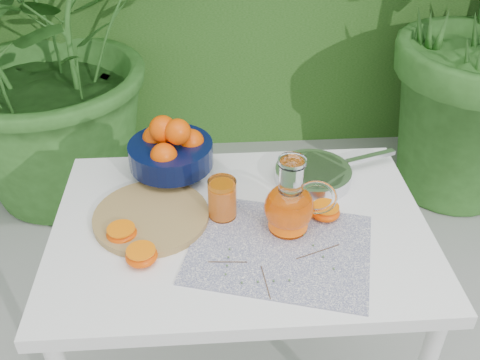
{
  "coord_description": "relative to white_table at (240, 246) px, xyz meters",
  "views": [
    {
      "loc": [
        -0.06,
        -1.12,
        1.68
      ],
      "look_at": [
        0.01,
        -0.01,
        0.88
      ],
      "focal_mm": 40.0,
      "sensor_mm": 36.0,
      "label": 1
    }
  ],
  "objects": [
    {
      "name": "placemat",
      "position": [
        0.09,
        -0.1,
        0.08
      ],
      "size": [
        0.53,
        0.46,
        0.0
      ],
      "primitive_type": "cube",
      "rotation": [
        0.0,
        0.0,
        -0.28
      ],
      "color": "#0D1249",
      "rests_on": "white_table"
    },
    {
      "name": "potted_plant_right",
      "position": [
        1.11,
        1.19,
        0.24
      ],
      "size": [
        2.55,
        2.55,
        1.81
      ],
      "primitive_type": "imported",
      "rotation": [
        0.0,
        0.0,
        2.27
      ],
      "color": "#2B591E",
      "rests_on": "ground"
    },
    {
      "name": "thyme_sprigs",
      "position": [
        0.07,
        -0.16,
        0.09
      ],
      "size": [
        0.33,
        0.21,
        0.01
      ],
      "color": "#503724",
      "rests_on": "white_table"
    },
    {
      "name": "fruit_bowl",
      "position": [
        -0.19,
        0.25,
        0.17
      ],
      "size": [
        0.3,
        0.3,
        0.2
      ],
      "color": "black",
      "rests_on": "white_table"
    },
    {
      "name": "saute_pan",
      "position": [
        0.23,
        0.19,
        0.1
      ],
      "size": [
        0.41,
        0.28,
        0.04
      ],
      "color": "silver",
      "rests_on": "white_table"
    },
    {
      "name": "potted_plant_left",
      "position": [
        -0.81,
        1.31,
        0.12
      ],
      "size": [
        2.21,
        2.21,
        1.58
      ],
      "primitive_type": "imported",
      "rotation": [
        0.0,
        0.0,
        0.93
      ],
      "color": "#2B591E",
      "rests_on": "ground"
    },
    {
      "name": "cutting_board",
      "position": [
        -0.24,
        0.03,
        0.09
      ],
      "size": [
        0.34,
        0.34,
        0.02
      ],
      "primitive_type": "cylinder",
      "rotation": [
        0.0,
        0.0,
        0.08
      ],
      "color": "olive",
      "rests_on": "white_table"
    },
    {
      "name": "orange_halves",
      "position": [
        -0.11,
        -0.05,
        0.1
      ],
      "size": [
        0.64,
        0.24,
        0.04
      ],
      "color": "#F46202",
      "rests_on": "white_table"
    },
    {
      "name": "juice_tumbler",
      "position": [
        -0.05,
        0.04,
        0.14
      ],
      "size": [
        0.08,
        0.08,
        0.11
      ],
      "color": "white",
      "rests_on": "white_table"
    },
    {
      "name": "white_table",
      "position": [
        0.0,
        0.0,
        0.0
      ],
      "size": [
        1.0,
        0.7,
        0.75
      ],
      "color": "white",
      "rests_on": "ground"
    },
    {
      "name": "juice_pitcher",
      "position": [
        0.13,
        -0.03,
        0.16
      ],
      "size": [
        0.2,
        0.16,
        0.21
      ],
      "color": "white",
      "rests_on": "white_table"
    }
  ]
}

